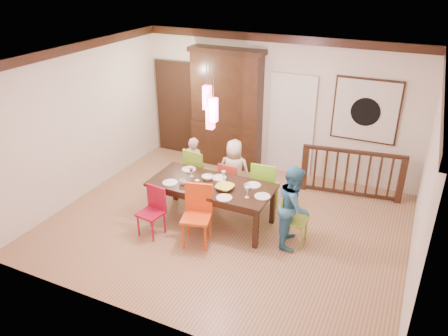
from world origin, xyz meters
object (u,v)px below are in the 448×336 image
at_px(chair_end_right, 295,216).
at_px(chair_far_left, 200,169).
at_px(balustrade, 352,172).
at_px(person_far_left, 194,165).
at_px(china_hutch, 227,109).
at_px(person_far_mid, 234,171).
at_px(dining_table, 211,188).
at_px(person_end_right, 294,206).

bearing_deg(chair_end_right, chair_far_left, 71.34).
relative_size(chair_end_right, balustrade, 0.45).
xyz_separation_m(chair_end_right, person_far_left, (-2.30, 0.85, 0.08)).
height_order(chair_far_left, china_hutch, china_hutch).
xyz_separation_m(china_hutch, person_far_mid, (0.84, -1.49, -0.67)).
height_order(dining_table, chair_end_right, chair_end_right).
relative_size(chair_end_right, person_far_left, 0.75).
relative_size(chair_end_right, china_hutch, 0.34).
bearing_deg(dining_table, china_hutch, 108.67).
height_order(dining_table, person_far_mid, person_far_mid).
bearing_deg(person_end_right, china_hutch, 32.91).
xyz_separation_m(balustrade, person_far_mid, (-1.99, -1.14, 0.12)).
bearing_deg(person_end_right, chair_far_left, 58.85).
bearing_deg(person_end_right, person_far_left, 58.36).
distance_m(china_hutch, person_far_left, 1.66).
height_order(chair_end_right, balustrade, balustrade).
height_order(chair_far_left, person_far_left, person_far_left).
bearing_deg(person_far_mid, china_hutch, -72.67).
distance_m(chair_far_left, chair_end_right, 2.26).
bearing_deg(person_end_right, chair_end_right, -71.49).
xyz_separation_m(china_hutch, balustrade, (2.83, -0.35, -0.79)).
xyz_separation_m(person_far_mid, person_end_right, (1.43, -0.88, 0.07)).
relative_size(chair_far_left, chair_end_right, 1.15).
distance_m(china_hutch, balustrade, 2.96).
relative_size(dining_table, person_far_left, 1.84).
xyz_separation_m(dining_table, person_end_right, (1.47, -0.02, 0.02)).
height_order(balustrade, person_end_right, person_end_right).
xyz_separation_m(person_far_left, person_far_mid, (0.84, 0.01, 0.04)).
height_order(person_far_mid, person_end_right, person_end_right).
bearing_deg(china_hutch, balustrade, -6.97).
bearing_deg(china_hutch, dining_table, -71.42).
relative_size(person_far_left, person_far_mid, 0.93).
distance_m(dining_table, person_far_left, 1.16).
bearing_deg(china_hutch, person_far_left, -90.23).
height_order(balustrade, person_far_mid, person_far_mid).
height_order(person_far_left, person_end_right, person_end_right).
xyz_separation_m(chair_far_left, china_hutch, (-0.16, 1.59, 0.72)).
bearing_deg(balustrade, person_end_right, -113.21).
relative_size(china_hutch, person_far_left, 2.23).
relative_size(dining_table, chair_far_left, 2.12).
bearing_deg(dining_table, chair_end_right, 0.02).
xyz_separation_m(chair_far_left, person_far_mid, (0.68, 0.10, 0.05)).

